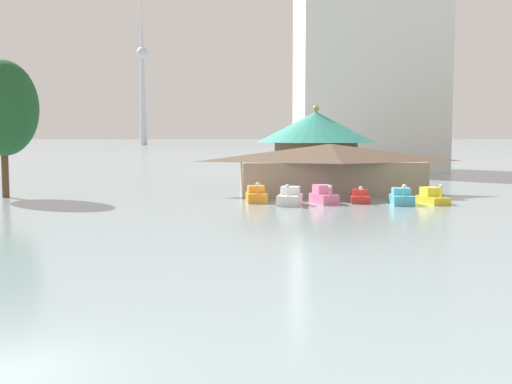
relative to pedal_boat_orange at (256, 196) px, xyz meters
The scene contains 12 objects.
ground_plane 37.01m from the pedal_boat_orange, 102.69° to the right, with size 2000.00×2000.00×0.00m, color gray.
pedal_boat_orange is the anchor object (origin of this frame).
pedal_boat_white 3.23m from the pedal_boat_orange, 40.33° to the right, with size 2.34×3.14×1.71m.
pedal_boat_pink 5.41m from the pedal_boat_orange, 13.33° to the right, with size 2.08×2.98×1.58m.
pedal_boat_red 8.33m from the pedal_boat_orange, ahead, with size 1.82×2.48×1.40m.
pedal_boat_cyan 11.49m from the pedal_boat_orange, 12.01° to the right, with size 1.89×2.81×1.69m.
pedal_boat_yellow 13.99m from the pedal_boat_orange, ahead, with size 1.99×3.19×1.63m.
boathouse 9.58m from the pedal_boat_orange, 40.42° to the left, with size 17.47×7.69×4.64m.
green_roof_pavilion 20.00m from the pedal_boat_orange, 66.64° to the left, with size 13.05×13.05×8.68m.
shoreline_tree_tall_left 23.40m from the pedal_boat_orange, 165.55° to the left, with size 6.00×6.00×11.90m.
background_building_block 51.60m from the pedal_boat_orange, 65.99° to the left, with size 21.87×14.21×28.54m.
distant_broadcast_tower 320.74m from the pedal_boat_orange, 97.92° to the left, with size 6.53×6.53×116.49m.
Camera 1 is at (4.73, -14.07, 5.36)m, focal length 43.93 mm.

